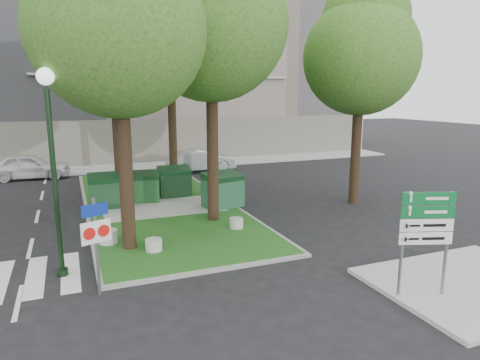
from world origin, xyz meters
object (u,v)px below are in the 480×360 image
tree_median_far (171,28)px  bollard_mid (154,245)px  dumpster_b (143,187)px  dumpster_c (175,182)px  bollard_right (236,223)px  street_lamp (52,149)px  litter_bin (172,174)px  car_silver (201,160)px  tree_median_mid (115,47)px  car_white (29,166)px  tree_median_near_left (120,11)px  dumpster_d (223,190)px  traffic_sign_pole (96,233)px  tree_street_right (362,47)px  tree_median_near_right (213,8)px  dumpster_a (108,191)px  bollard_left (108,236)px  directional_sign (426,227)px

tree_median_far → bollard_mid: size_ratio=22.87×
bollard_mid → dumpster_b: bearing=83.3°
dumpster_c → bollard_right: 5.96m
tree_median_far → street_lamp: tree_median_far is taller
litter_bin → street_lamp: 13.03m
dumpster_c → car_silver: (3.30, 6.48, -0.08)m
tree_median_mid → dumpster_c: tree_median_mid is taller
tree_median_far → dumpster_c: bearing=-103.9°
dumpster_c → car_white: (-6.89, 7.81, -0.04)m
tree_median_near_left → litter_bin: tree_median_near_left is taller
dumpster_d → street_lamp: 8.59m
tree_median_mid → traffic_sign_pole: 10.94m
tree_street_right → bollard_right: tree_street_right is taller
dumpster_d → dumpster_c: bearing=104.0°
dumpster_d → litter_bin: dumpster_d is taller
tree_median_near_left → traffic_sign_pole: bearing=-112.9°
street_lamp → tree_median_near_left: bearing=31.5°
tree_median_near_right → tree_median_far: bearing=88.5°
dumpster_c → tree_median_near_left: bearing=-111.9°
litter_bin → dumpster_a: bearing=-130.3°
tree_median_mid → bollard_right: 9.52m
dumpster_b → car_silver: dumpster_b is taller
bollard_left → car_silver: size_ratio=0.14×
tree_median_near_left → tree_median_mid: tree_median_near_left is taller
tree_median_near_left → tree_median_far: (3.70, 9.50, 1.00)m
litter_bin → dumpster_c: bearing=-100.9°
tree_median_near_right → tree_street_right: tree_median_near_right is taller
litter_bin → car_silver: bearing=48.2°
bollard_left → traffic_sign_pole: 3.80m
tree_median_near_left → dumpster_b: bearing=77.2°
tree_street_right → bollard_mid: size_ratio=19.30×
dumpster_b → tree_street_right: bearing=-9.3°
tree_street_right → dumpster_c: (-7.55, 3.96, -6.18)m
dumpster_c → bollard_mid: size_ratio=3.03×
bollard_mid → bollard_right: bearing=20.2°
dumpster_b → street_lamp: street_lamp is taller
dumpster_d → bollard_right: 3.15m
tree_street_right → car_silver: size_ratio=2.30×
dumpster_d → traffic_sign_pole: size_ratio=0.74×
tree_median_mid → directional_sign: size_ratio=3.85×
tree_median_near_left → tree_median_far: size_ratio=0.88×
dumpster_d → directional_sign: (1.70, -9.70, 0.99)m
bollard_left → traffic_sign_pole: bearing=-98.4°
tree_median_near_left → bollard_right: tree_median_near_left is taller
street_lamp → tree_median_far: bearing=61.8°
tree_median_near_right → dumpster_c: bearing=97.1°
bollard_mid → car_white: bearing=106.9°
bollard_left → traffic_sign_pole: size_ratio=0.25×
directional_sign → tree_median_near_left: bearing=154.5°
tree_median_far → traffic_sign_pole: size_ratio=4.73×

